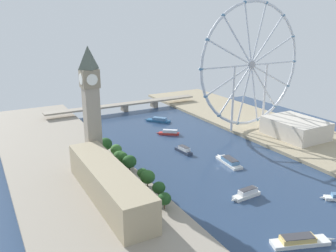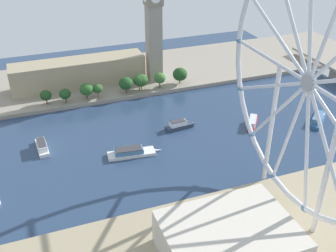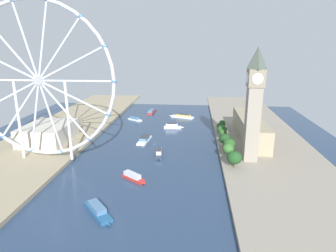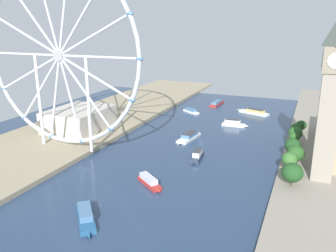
% 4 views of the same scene
% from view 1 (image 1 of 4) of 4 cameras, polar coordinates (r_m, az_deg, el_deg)
% --- Properties ---
extents(ground_plane, '(387.61, 387.61, 0.00)m').
position_cam_1_polar(ground_plane, '(292.97, 8.05, -6.34)').
color(ground_plane, navy).
extents(riverbank_left, '(90.00, 520.00, 3.00)m').
position_cam_1_polar(riverbank_left, '(247.98, -12.89, -10.85)').
color(riverbank_left, gray).
rests_on(riverbank_left, ground_plane).
extents(riverbank_right, '(90.00, 520.00, 3.00)m').
position_cam_1_polar(riverbank_right, '(364.90, 21.88, -2.38)').
color(riverbank_right, tan).
rests_on(riverbank_right, ground_plane).
extents(clock_tower, '(13.72, 13.72, 93.06)m').
position_cam_1_polar(clock_tower, '(278.70, -12.27, 3.39)').
color(clock_tower, gray).
rests_on(clock_tower, riverbank_left).
extents(parliament_block, '(22.00, 105.98, 21.62)m').
position_cam_1_polar(parliament_block, '(233.57, -9.63, -9.09)').
color(parliament_block, tan).
rests_on(parliament_block, riverbank_left).
extents(tree_row_embankment, '(14.15, 117.19, 13.41)m').
position_cam_1_polar(tree_row_embankment, '(271.48, -6.59, -5.71)').
color(tree_row_embankment, '#513823').
rests_on(tree_row_embankment, riverbank_left).
extents(ferris_wheel, '(127.20, 3.20, 129.03)m').
position_cam_1_polar(ferris_wheel, '(372.03, 13.29, 9.48)').
color(ferris_wheel, silver).
rests_on(ferris_wheel, riverbank_right).
extents(riverside_hall, '(42.01, 54.93, 17.24)m').
position_cam_1_polar(riverside_hall, '(368.62, 19.83, -0.30)').
color(riverside_hall, beige).
rests_on(riverside_hall, riverbank_right).
extents(river_bridge, '(199.61, 13.08, 9.89)m').
position_cam_1_polar(river_bridge, '(456.19, -7.05, 3.37)').
color(river_bridge, gray).
rests_on(river_bridge, ground_plane).
extents(tour_boat_0, '(36.37, 18.19, 5.25)m').
position_cam_1_polar(tour_boat_0, '(210.35, 20.51, -16.94)').
color(tour_boat_0, white).
rests_on(tour_boat_0, ground_plane).
extents(tour_boat_1, '(24.33, 27.30, 5.26)m').
position_cam_1_polar(tour_boat_1, '(407.02, -1.55, 0.97)').
color(tour_boat_1, '#235684').
rests_on(tour_boat_1, ground_plane).
extents(tour_boat_3, '(7.41, 23.03, 6.01)m').
position_cam_1_polar(tour_boat_3, '(316.58, 2.49, -3.86)').
color(tour_boat_3, '#2D384C').
rests_on(tour_boat_3, ground_plane).
extents(tour_boat_4, '(21.59, 17.46, 5.26)m').
position_cam_1_polar(tour_boat_4, '(362.98, 0.16, -1.06)').
color(tour_boat_4, '#B22D28').
rests_on(tour_boat_4, ground_plane).
extents(tour_boat_5, '(11.80, 34.25, 5.08)m').
position_cam_1_polar(tour_boat_5, '(297.42, 9.83, -5.62)').
color(tour_boat_5, white).
rests_on(tour_boat_5, ground_plane).
extents(tour_boat_7, '(24.34, 7.07, 6.15)m').
position_cam_1_polar(tour_boat_7, '(247.50, 12.55, -10.60)').
color(tour_boat_7, white).
rests_on(tour_boat_7, ground_plane).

